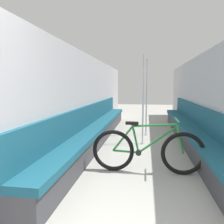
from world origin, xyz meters
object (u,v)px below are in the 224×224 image
object	(u,v)px
bench_seat_row_left	(97,129)
bicycle	(147,151)
grab_pole_near	(146,99)
grab_pole_far	(143,101)
bench_seat_row_right	(192,132)

from	to	relation	value
bench_seat_row_left	bicycle	world-z (taller)	bench_seat_row_left
bicycle	grab_pole_near	xyz separation A→B (m)	(-0.02, 2.69, 0.66)
bench_seat_row_left	grab_pole_far	world-z (taller)	grab_pole_far
bench_seat_row_left	grab_pole_far	bearing A→B (deg)	-3.10
bicycle	bench_seat_row_left	bearing A→B (deg)	113.38
bicycle	grab_pole_near	world-z (taller)	grab_pole_near
bench_seat_row_right	bicycle	distance (m)	2.05
bench_seat_row_right	grab_pole_far	size ratio (longest dim) A/B	3.27
grab_pole_near	grab_pole_far	size ratio (longest dim) A/B	1.00
bench_seat_row_right	grab_pole_far	distance (m)	1.33
bench_seat_row_left	bench_seat_row_right	distance (m)	2.24
bench_seat_row_right	bicycle	size ratio (longest dim) A/B	3.90
bench_seat_row_left	grab_pole_near	bearing A→B (deg)	37.07
bench_seat_row_right	grab_pole_far	world-z (taller)	grab_pole_far
bicycle	grab_pole_far	size ratio (longest dim) A/B	0.84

